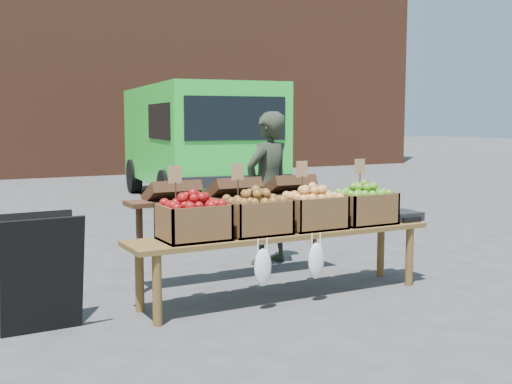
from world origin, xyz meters
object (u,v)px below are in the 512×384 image
vendor (268,188)px  display_bench (284,264)px  crate_golden_apples (193,222)px  weighing_scale (400,216)px  back_table (233,226)px  crate_russet_pears (256,217)px  delivery_van (197,143)px  crate_green_apples (363,208)px  chalkboard_sign (40,273)px  crate_red_apples (312,212)px

vendor → display_bench: size_ratio=0.59×
vendor → crate_golden_apples: 1.81m
vendor → weighing_scale: bearing=103.2°
vendor → crate_golden_apples: vendor is taller
back_table → crate_golden_apples: 1.02m
crate_russet_pears → weighing_scale: (1.52, 0.00, -0.10)m
delivery_van → crate_golden_apples: size_ratio=9.42×
crate_green_apples → back_table: bearing=142.8°
crate_russet_pears → crate_golden_apples: bearing=180.0°
chalkboard_sign → weighing_scale: bearing=-2.7°
crate_russet_pears → crate_red_apples: same height
crate_red_apples → weighing_scale: 0.98m
vendor → chalkboard_sign: vendor is taller
vendor → crate_red_apples: 1.23m
chalkboard_sign → crate_red_apples: 2.26m
delivery_van → vendor: bearing=-98.5°
back_table → crate_golden_apples: back_table is taller
vendor → back_table: vendor is taller
delivery_van → crate_golden_apples: (-2.90, -6.64, -0.34)m
crate_golden_apples → crate_green_apples: bearing=0.0°
vendor → weighing_scale: (0.73, -1.20, -0.18)m
chalkboard_sign → display_bench: chalkboard_sign is taller
crate_russet_pears → crate_green_apples: (1.10, 0.00, 0.00)m
delivery_van → crate_green_apples: bearing=-93.3°
crate_golden_apples → crate_russet_pears: (0.55, 0.00, 0.00)m
display_bench → delivery_van: bearing=72.6°
back_table → crate_red_apples: (0.40, -0.72, 0.19)m
chalkboard_sign → crate_green_apples: 2.81m
crate_russet_pears → chalkboard_sign: bearing=177.6°
display_bench → weighing_scale: (1.25, 0.00, 0.33)m
delivery_van → display_bench: bearing=-99.9°
back_table → vendor: bearing=36.6°
display_bench → vendor: bearing=66.4°
back_table → display_bench: bearing=-80.3°
chalkboard_sign → back_table: bearing=17.9°
display_bench → weighing_scale: 1.29m
display_bench → crate_green_apples: size_ratio=5.40×
crate_green_apples → weighing_scale: 0.44m
back_table → crate_green_apples: size_ratio=4.20×
vendor → crate_green_apples: (0.30, -1.20, -0.08)m
crate_russet_pears → vendor: bearing=56.3°
delivery_van → crate_red_apples: 6.89m
back_table → crate_russet_pears: size_ratio=4.20×
delivery_van → crate_russet_pears: delivery_van is taller
crate_red_apples → crate_russet_pears: bearing=180.0°
crate_green_apples → display_bench: bearing=180.0°
crate_russet_pears → back_table: bearing=78.1°
delivery_van → back_table: delivery_van is taller
chalkboard_sign → vendor: bearing=22.9°
vendor → back_table: 0.85m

